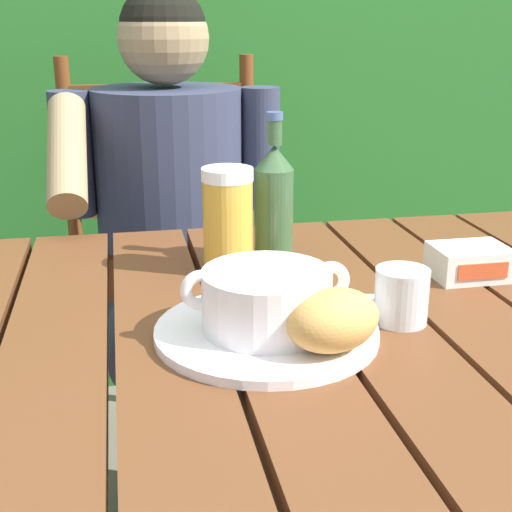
{
  "coord_description": "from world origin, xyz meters",
  "views": [
    {
      "loc": [
        -0.18,
        -0.82,
        1.14
      ],
      "look_at": [
        -0.01,
        0.06,
        0.84
      ],
      "focal_mm": 49.84,
      "sensor_mm": 36.0,
      "label": 1
    }
  ],
  "objects_px": {
    "table_knife": "(355,297)",
    "person_eating": "(171,225)",
    "serving_plate": "(266,332)",
    "butter_tub": "(469,262)",
    "beer_glass": "(228,220)",
    "chair_near_diner": "(169,283)",
    "soup_bowl": "(266,298)",
    "beer_bottle": "(274,201)",
    "bread_roll": "(333,320)",
    "water_glass_small": "(401,296)"
  },
  "relations": [
    {
      "from": "chair_near_diner",
      "to": "person_eating",
      "type": "relative_size",
      "value": 0.87
    },
    {
      "from": "soup_bowl",
      "to": "beer_bottle",
      "type": "relative_size",
      "value": 0.88
    },
    {
      "from": "person_eating",
      "to": "butter_tub",
      "type": "relative_size",
      "value": 10.96
    },
    {
      "from": "serving_plate",
      "to": "beer_glass",
      "type": "relative_size",
      "value": 1.71
    },
    {
      "from": "beer_glass",
      "to": "serving_plate",
      "type": "bearing_deg",
      "value": -88.02
    },
    {
      "from": "soup_bowl",
      "to": "beer_bottle",
      "type": "bearing_deg",
      "value": 75.81
    },
    {
      "from": "beer_glass",
      "to": "beer_bottle",
      "type": "xyz_separation_m",
      "value": [
        0.08,
        0.04,
        0.02
      ]
    },
    {
      "from": "person_eating",
      "to": "water_glass_small",
      "type": "bearing_deg",
      "value": -71.5
    },
    {
      "from": "bread_roll",
      "to": "butter_tub",
      "type": "relative_size",
      "value": 1.27
    },
    {
      "from": "serving_plate",
      "to": "table_knife",
      "type": "height_order",
      "value": "serving_plate"
    },
    {
      "from": "butter_tub",
      "to": "table_knife",
      "type": "bearing_deg",
      "value": -164.61
    },
    {
      "from": "butter_tub",
      "to": "soup_bowl",
      "type": "bearing_deg",
      "value": -156.85
    },
    {
      "from": "beer_bottle",
      "to": "water_glass_small",
      "type": "relative_size",
      "value": 3.31
    },
    {
      "from": "soup_bowl",
      "to": "person_eating",
      "type": "bearing_deg",
      "value": 94.81
    },
    {
      "from": "soup_bowl",
      "to": "butter_tub",
      "type": "relative_size",
      "value": 1.87
    },
    {
      "from": "chair_near_diner",
      "to": "butter_tub",
      "type": "bearing_deg",
      "value": -62.84
    },
    {
      "from": "beer_bottle",
      "to": "person_eating",
      "type": "bearing_deg",
      "value": 106.59
    },
    {
      "from": "beer_glass",
      "to": "water_glass_small",
      "type": "distance_m",
      "value": 0.3
    },
    {
      "from": "bread_roll",
      "to": "table_knife",
      "type": "relative_size",
      "value": 0.89
    },
    {
      "from": "serving_plate",
      "to": "soup_bowl",
      "type": "height_order",
      "value": "soup_bowl"
    },
    {
      "from": "person_eating",
      "to": "table_knife",
      "type": "bearing_deg",
      "value": -71.9
    },
    {
      "from": "water_glass_small",
      "to": "butter_tub",
      "type": "relative_size",
      "value": 0.64
    },
    {
      "from": "chair_near_diner",
      "to": "butter_tub",
      "type": "relative_size",
      "value": 9.54
    },
    {
      "from": "water_glass_small",
      "to": "table_knife",
      "type": "height_order",
      "value": "water_glass_small"
    },
    {
      "from": "serving_plate",
      "to": "water_glass_small",
      "type": "height_order",
      "value": "water_glass_small"
    },
    {
      "from": "table_knife",
      "to": "person_eating",
      "type": "bearing_deg",
      "value": 108.1
    },
    {
      "from": "chair_near_diner",
      "to": "beer_bottle",
      "type": "xyz_separation_m",
      "value": [
        0.13,
        -0.64,
        0.37
      ]
    },
    {
      "from": "beer_glass",
      "to": "soup_bowl",
      "type": "bearing_deg",
      "value": -88.02
    },
    {
      "from": "chair_near_diner",
      "to": "beer_bottle",
      "type": "relative_size",
      "value": 4.48
    },
    {
      "from": "person_eating",
      "to": "beer_glass",
      "type": "height_order",
      "value": "person_eating"
    },
    {
      "from": "soup_bowl",
      "to": "water_glass_small",
      "type": "xyz_separation_m",
      "value": [
        0.18,
        0.01,
        -0.01
      ]
    },
    {
      "from": "bread_roll",
      "to": "beer_bottle",
      "type": "relative_size",
      "value": 0.6
    },
    {
      "from": "soup_bowl",
      "to": "water_glass_small",
      "type": "height_order",
      "value": "soup_bowl"
    },
    {
      "from": "bread_roll",
      "to": "butter_tub",
      "type": "height_order",
      "value": "bread_roll"
    },
    {
      "from": "bread_roll",
      "to": "water_glass_small",
      "type": "bearing_deg",
      "value": 35.22
    },
    {
      "from": "beer_bottle",
      "to": "butter_tub",
      "type": "distance_m",
      "value": 0.31
    },
    {
      "from": "person_eating",
      "to": "water_glass_small",
      "type": "xyz_separation_m",
      "value": [
        0.24,
        -0.71,
        0.1
      ]
    },
    {
      "from": "chair_near_diner",
      "to": "beer_bottle",
      "type": "bearing_deg",
      "value": -78.7
    },
    {
      "from": "person_eating",
      "to": "beer_glass",
      "type": "bearing_deg",
      "value": -83.76
    },
    {
      "from": "soup_bowl",
      "to": "beer_bottle",
      "type": "xyz_separation_m",
      "value": [
        0.07,
        0.28,
        0.05
      ]
    },
    {
      "from": "beer_bottle",
      "to": "butter_tub",
      "type": "relative_size",
      "value": 2.13
    },
    {
      "from": "soup_bowl",
      "to": "bread_roll",
      "type": "xyz_separation_m",
      "value": [
        0.06,
        -0.07,
        -0.0
      ]
    },
    {
      "from": "serving_plate",
      "to": "water_glass_small",
      "type": "xyz_separation_m",
      "value": [
        0.18,
        0.01,
        0.03
      ]
    },
    {
      "from": "butter_tub",
      "to": "serving_plate",
      "type": "bearing_deg",
      "value": -156.85
    },
    {
      "from": "soup_bowl",
      "to": "bread_roll",
      "type": "height_order",
      "value": "soup_bowl"
    },
    {
      "from": "serving_plate",
      "to": "bread_roll",
      "type": "height_order",
      "value": "bread_roll"
    },
    {
      "from": "table_knife",
      "to": "soup_bowl",
      "type": "bearing_deg",
      "value": -147.65
    },
    {
      "from": "butter_tub",
      "to": "chair_near_diner",
      "type": "bearing_deg",
      "value": 117.16
    },
    {
      "from": "person_eating",
      "to": "beer_bottle",
      "type": "xyz_separation_m",
      "value": [
        0.13,
        -0.44,
        0.16
      ]
    },
    {
      "from": "serving_plate",
      "to": "butter_tub",
      "type": "xyz_separation_m",
      "value": [
        0.34,
        0.15,
        0.02
      ]
    }
  ]
}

